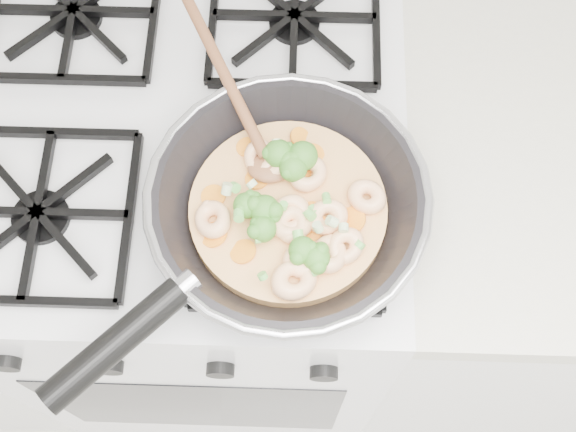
{
  "coord_description": "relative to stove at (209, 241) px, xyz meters",
  "views": [
    {
      "loc": [
        0.16,
        1.2,
        1.74
      ],
      "look_at": [
        0.15,
        1.55,
        0.93
      ],
      "focal_mm": 46.57,
      "sensor_mm": 36.0,
      "label": 1
    }
  ],
  "objects": [
    {
      "name": "stove",
      "position": [
        0.0,
        0.0,
        0.0
      ],
      "size": [
        0.6,
        0.6,
        0.92
      ],
      "color": "white",
      "rests_on": "ground"
    },
    {
      "name": "skillet",
      "position": [
        0.15,
        -0.15,
        0.5
      ],
      "size": [
        0.41,
        0.51,
        0.09
      ],
      "rotation": [
        0.0,
        0.0,
        0.4
      ],
      "color": "black",
      "rests_on": "stove"
    }
  ]
}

